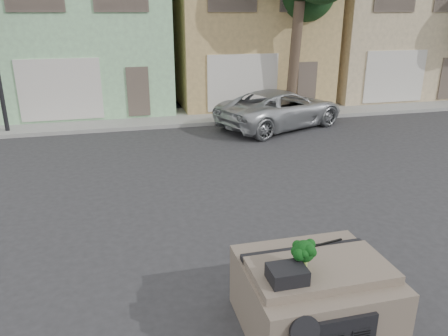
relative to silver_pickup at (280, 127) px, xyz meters
name	(u,v)px	position (x,y,z in m)	size (l,w,h in m)	color
ground_plane	(250,232)	(-3.84, -8.15, 0.00)	(120.00, 120.00, 0.00)	#303033
sidewalk	(176,117)	(-3.84, 2.35, 0.07)	(40.00, 3.00, 0.15)	gray
townhouse_mint	(86,25)	(-7.34, 6.35, 3.77)	(7.20, 8.20, 7.55)	#9AD49C
townhouse_tan	(241,23)	(0.16, 6.35, 3.77)	(7.20, 8.20, 7.55)	tan
townhouse_beige	(373,23)	(7.66, 6.35, 3.77)	(7.20, 8.20, 7.55)	#C7B088
silver_pickup	(280,127)	(0.00, 0.00, 0.00)	(2.47, 5.35, 1.49)	#B1B4B8
tree_near	(297,14)	(1.16, 1.65, 4.25)	(4.40, 4.00, 8.50)	#153416
car_dashboard	(314,294)	(-3.84, -11.15, 0.56)	(2.00, 1.80, 1.12)	#6C5E50
instrument_hump	(287,274)	(-4.42, -11.50, 1.22)	(0.48, 0.38, 0.20)	black
wiper_arm	(322,244)	(-3.56, -10.77, 1.13)	(0.70, 0.03, 0.02)	black
broccoli	(304,255)	(-4.11, -11.30, 1.34)	(0.35, 0.35, 0.43)	#0B340E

